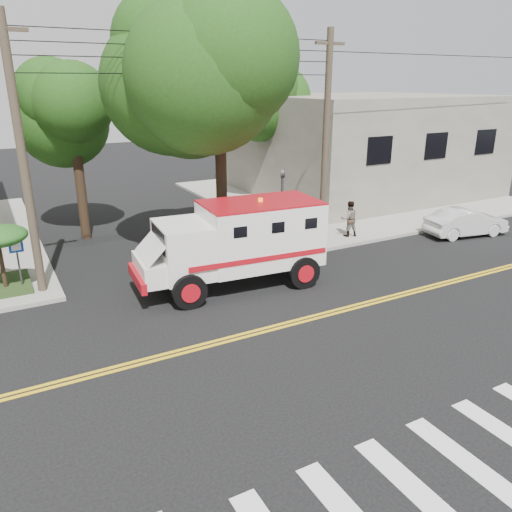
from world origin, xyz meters
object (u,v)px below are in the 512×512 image
armored_truck (238,240)px  pedestrian_a (319,227)px  parked_sedan (466,222)px  pedestrian_b (349,219)px

armored_truck → pedestrian_a: size_ratio=4.02×
armored_truck → pedestrian_a: 5.34m
parked_sedan → pedestrian_a: bearing=87.1°
pedestrian_b → pedestrian_a: bearing=29.0°
armored_truck → parked_sedan: armored_truck is taller
pedestrian_a → pedestrian_b: size_ratio=1.02×
armored_truck → parked_sedan: 12.26m
parked_sedan → pedestrian_b: 5.70m
armored_truck → parked_sedan: bearing=6.0°
armored_truck → pedestrian_a: (4.90, 2.00, -0.72)m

